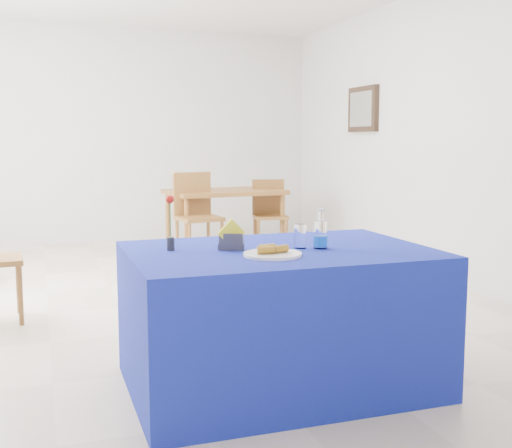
{
  "coord_description": "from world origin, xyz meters",
  "views": [
    {
      "loc": [
        -1.14,
        -5.14,
        1.34
      ],
      "look_at": [
        -0.11,
        -2.11,
        0.92
      ],
      "focal_mm": 45.0,
      "sensor_mm": 36.0,
      "label": 1
    }
  ],
  "objects": [
    {
      "name": "floor",
      "position": [
        0.0,
        0.0,
        0.0
      ],
      "size": [
        7.0,
        7.0,
        0.0
      ],
      "primitive_type": "plane",
      "color": "beige",
      "rests_on": "ground"
    },
    {
      "name": "room_shell",
      "position": [
        0.0,
        0.0,
        1.75
      ],
      "size": [
        7.0,
        7.0,
        7.0
      ],
      "color": "silver",
      "rests_on": "ground"
    },
    {
      "name": "picture_frame",
      "position": [
        2.47,
        1.6,
        1.7
      ],
      "size": [
        0.06,
        0.64,
        0.52
      ],
      "primitive_type": "cube",
      "color": "black",
      "rests_on": "room_shell"
    },
    {
      "name": "picture_art",
      "position": [
        2.44,
        1.6,
        1.7
      ],
      "size": [
        0.02,
        0.52,
        0.4
      ],
      "primitive_type": "cube",
      "color": "#998C66",
      "rests_on": "room_shell"
    },
    {
      "name": "plate",
      "position": [
        -0.04,
        -2.15,
        0.77
      ],
      "size": [
        0.3,
        0.3,
        0.01
      ],
      "primitive_type": "cylinder",
      "color": "white",
      "rests_on": "blue_table"
    },
    {
      "name": "drinking_glass",
      "position": [
        0.19,
        -1.98,
        0.82
      ],
      "size": [
        0.07,
        0.07,
        0.13
      ],
      "primitive_type": "cylinder",
      "color": "white",
      "rests_on": "blue_table"
    },
    {
      "name": "salt_shaker",
      "position": [
        -0.15,
        -1.92,
        0.8
      ],
      "size": [
        0.03,
        0.03,
        0.08
      ],
      "primitive_type": "cylinder",
      "color": "slate",
      "rests_on": "blue_table"
    },
    {
      "name": "pepper_shaker",
      "position": [
        -0.13,
        -1.94,
        0.8
      ],
      "size": [
        0.03,
        0.03,
        0.08
      ],
      "primitive_type": "cylinder",
      "color": "slate",
      "rests_on": "blue_table"
    },
    {
      "name": "blue_table",
      "position": [
        0.07,
        -1.97,
        0.38
      ],
      "size": [
        1.6,
        1.1,
        0.76
      ],
      "color": "navy",
      "rests_on": "floor"
    },
    {
      "name": "water_bottle",
      "position": [
        0.29,
        -2.02,
        0.83
      ],
      "size": [
        0.08,
        0.08,
        0.21
      ],
      "color": "white",
      "rests_on": "blue_table"
    },
    {
      "name": "napkin_holder",
      "position": [
        -0.18,
        -1.91,
        0.81
      ],
      "size": [
        0.15,
        0.11,
        0.17
      ],
      "color": "#36363B",
      "rests_on": "blue_table"
    },
    {
      "name": "rose_vase",
      "position": [
        -0.49,
        -1.83,
        0.9
      ],
      "size": [
        0.04,
        0.04,
        0.29
      ],
      "color": "#25262B",
      "rests_on": "blue_table"
    },
    {
      "name": "oak_table",
      "position": [
        0.97,
        2.22,
        0.68
      ],
      "size": [
        1.41,
        0.99,
        0.76
      ],
      "color": "brown",
      "rests_on": "floor"
    },
    {
      "name": "chair_bg_left",
      "position": [
        0.51,
        1.77,
        0.57
      ],
      "size": [
        0.5,
        0.5,
        0.99
      ],
      "rotation": [
        0.0,
        0.0,
        0.15
      ],
      "color": "brown",
      "rests_on": "floor"
    },
    {
      "name": "chair_bg_right",
      "position": [
        1.5,
        2.12,
        0.5
      ],
      "size": [
        0.46,
        0.46,
        0.87
      ],
      "rotation": [
        0.0,
        0.0,
        -0.19
      ],
      "color": "brown",
      "rests_on": "floor"
    },
    {
      "name": "banana_pieces",
      "position": [
        -0.04,
        -2.14,
        0.79
      ],
      "size": [
        0.17,
        0.12,
        0.04
      ],
      "color": "gold",
      "rests_on": "plate"
    }
  ]
}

